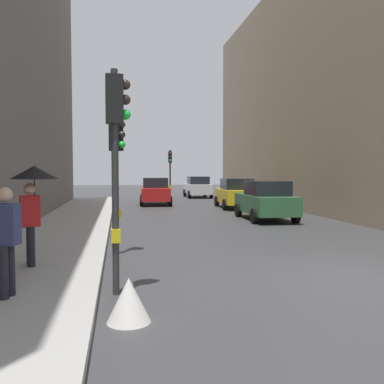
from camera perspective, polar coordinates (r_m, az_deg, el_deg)
The scene contains 13 objects.
ground_plane at distance 9.24m, azimuth 20.65°, elevation -11.01°, with size 120.00×120.00×0.00m, color #38383A.
sidewalk_kerb at distance 14.00m, azimuth -17.55°, elevation -5.94°, with size 2.99×40.00×0.16m, color #A8A5A0.
building_facade_right at distance 27.94m, azimuth 24.69°, elevation 12.23°, with size 12.00×30.38×13.74m, color gray.
traffic_light_near_right at distance 11.14m, azimuth -10.21°, elevation 4.54°, with size 0.43×0.39×3.66m.
traffic_light_far_median at distance 31.10m, azimuth -3.00°, elevation 3.60°, with size 0.25×0.43×3.77m.
traffic_light_near_left at distance 7.45m, azimuth -10.33°, elevation 6.95°, with size 0.44×0.26×3.95m.
car_green_estate at distance 19.05m, azimuth 10.02°, elevation -1.14°, with size 2.13×4.26×1.76m.
car_yellow_taxi at distance 24.89m, azimuth 6.00°, elevation -0.19°, with size 2.22×4.30×1.76m.
car_white_compact at distance 35.01m, azimuth 0.78°, elevation 0.69°, with size 2.08×4.23×1.76m.
car_red_sedan at distance 27.65m, azimuth -5.01°, elevation 0.11°, with size 2.24×4.31×1.76m.
pedestrian_with_umbrella at distance 9.51m, azimuth -20.89°, elevation 0.59°, with size 1.00×1.00×2.14m.
pedestrian_with_grey_backpack at distance 7.34m, azimuth -24.38°, elevation -5.40°, with size 0.65×0.42×1.77m.
warning_sign_triangle at distance 6.29m, azimuth -8.62°, elevation -14.36°, with size 0.64×0.64×0.65m, color silver.
Camera 1 is at (-4.60, -7.71, 2.18)m, focal length 39.06 mm.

